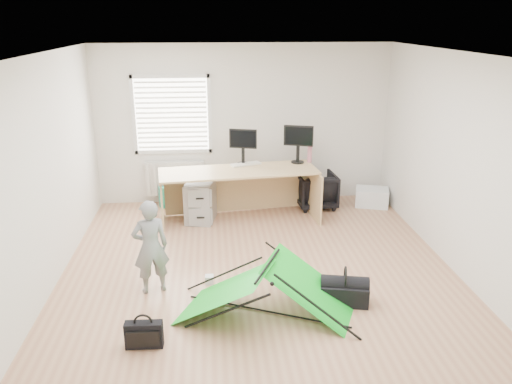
{
  "coord_description": "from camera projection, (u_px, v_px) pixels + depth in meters",
  "views": [
    {
      "loc": [
        -0.56,
        -5.65,
        3.08
      ],
      "look_at": [
        0.0,
        0.4,
        0.95
      ],
      "focal_mm": 35.0,
      "sensor_mm": 36.0,
      "label": 1
    }
  ],
  "objects": [
    {
      "name": "thermos",
      "position": [
        310.0,
        154.0,
        8.15
      ],
      "size": [
        0.08,
        0.08,
        0.27
      ],
      "primitive_type": "cylinder",
      "rotation": [
        0.0,
        0.0,
        0.03
      ],
      "color": "#B86776",
      "rests_on": "desk"
    },
    {
      "name": "keyboard",
      "position": [
        246.0,
        164.0,
        8.04
      ],
      "size": [
        0.52,
        0.32,
        0.02
      ],
      "primitive_type": "cube",
      "rotation": [
        0.0,
        0.0,
        0.33
      ],
      "color": "beige",
      "rests_on": "desk"
    },
    {
      "name": "kite",
      "position": [
        267.0,
        289.0,
        5.41
      ],
      "size": [
        2.04,
        1.52,
        0.58
      ],
      "primitive_type": null,
      "rotation": [
        0.0,
        0.0,
        -0.43
      ],
      "color": "#12BF23",
      "rests_on": "ground"
    },
    {
      "name": "office_chair",
      "position": [
        316.0,
        190.0,
        8.5
      ],
      "size": [
        0.68,
        0.7,
        0.6
      ],
      "primitive_type": "imported",
      "rotation": [
        0.0,
        0.0,
        3.21
      ],
      "color": "black",
      "rests_on": "ground"
    },
    {
      "name": "tote_bag",
      "position": [
        169.0,
        197.0,
        8.54
      ],
      "size": [
        0.33,
        0.22,
        0.36
      ],
      "primitive_type": "cube",
      "rotation": [
        0.0,
        0.0,
        0.32
      ],
      "color": "#219E7F",
      "rests_on": "ground"
    },
    {
      "name": "storage_crate",
      "position": [
        372.0,
        197.0,
        8.6
      ],
      "size": [
        0.64,
        0.53,
        0.31
      ],
      "primitive_type": "cube",
      "rotation": [
        0.0,
        0.0,
        -0.3
      ],
      "color": "white",
      "rests_on": "ground"
    },
    {
      "name": "laptop_bag",
      "position": [
        144.0,
        335.0,
        4.89
      ],
      "size": [
        0.37,
        0.12,
        0.28
      ],
      "primitive_type": "cube",
      "rotation": [
        0.0,
        0.0,
        -0.04
      ],
      "color": "black",
      "rests_on": "ground"
    },
    {
      "name": "filing_cabinet",
      "position": [
        201.0,
        201.0,
        7.91
      ],
      "size": [
        0.52,
        0.63,
        0.64
      ],
      "primitive_type": "cube",
      "rotation": [
        0.0,
        0.0,
        -0.21
      ],
      "color": "#989B9D",
      "rests_on": "ground"
    },
    {
      "name": "monitor_left",
      "position": [
        243.0,
        151.0,
        8.02
      ],
      "size": [
        0.45,
        0.21,
        0.42
      ],
      "primitive_type": "cube",
      "rotation": [
        0.0,
        0.0,
        -0.28
      ],
      "color": "black",
      "rests_on": "desk"
    },
    {
      "name": "person",
      "position": [
        151.0,
        247.0,
        5.76
      ],
      "size": [
        0.48,
        0.38,
        1.15
      ],
      "primitive_type": "imported",
      "rotation": [
        0.0,
        0.0,
        3.43
      ],
      "color": "gray",
      "rests_on": "ground"
    },
    {
      "name": "window",
      "position": [
        172.0,
        115.0,
        8.31
      ],
      "size": [
        1.2,
        0.06,
        1.2
      ],
      "primitive_type": "cube",
      "color": "silver",
      "rests_on": "back_wall"
    },
    {
      "name": "duffel_bag",
      "position": [
        344.0,
        293.0,
        5.66
      ],
      "size": [
        0.58,
        0.38,
        0.23
      ],
      "primitive_type": "cube",
      "rotation": [
        0.0,
        0.0,
        -0.21
      ],
      "color": "black",
      "rests_on": "ground"
    },
    {
      "name": "desk",
      "position": [
        239.0,
        195.0,
        7.9
      ],
      "size": [
        2.52,
        1.04,
        0.84
      ],
      "primitive_type": "cube",
      "rotation": [
        0.0,
        0.0,
        0.11
      ],
      "color": "tan",
      "rests_on": "ground"
    },
    {
      "name": "ground",
      "position": [
        259.0,
        272.0,
        6.38
      ],
      "size": [
        5.5,
        5.5,
        0.0
      ],
      "primitive_type": "plane",
      "color": "tan",
      "rests_on": "ground"
    },
    {
      "name": "radiator",
      "position": [
        175.0,
        178.0,
        8.64
      ],
      "size": [
        1.0,
        0.12,
        0.6
      ],
      "primitive_type": "cube",
      "color": "silver",
      "rests_on": "back_wall"
    },
    {
      "name": "white_box",
      "position": [
        209.0,
        279.0,
        6.1
      ],
      "size": [
        0.11,
        0.11,
        0.1
      ],
      "primitive_type": "cube",
      "rotation": [
        0.0,
        0.0,
        -0.03
      ],
      "color": "silver",
      "rests_on": "ground"
    },
    {
      "name": "monitor_right",
      "position": [
        298.0,
        149.0,
        8.09
      ],
      "size": [
        0.48,
        0.25,
        0.45
      ],
      "primitive_type": "cube",
      "rotation": [
        0.0,
        0.0,
        -0.32
      ],
      "color": "black",
      "rests_on": "desk"
    },
    {
      "name": "back_wall",
      "position": [
        243.0,
        125.0,
        8.52
      ],
      "size": [
        5.0,
        0.02,
        2.7
      ],
      "primitive_type": "cube",
      "color": "silver",
      "rests_on": "ground"
    }
  ]
}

